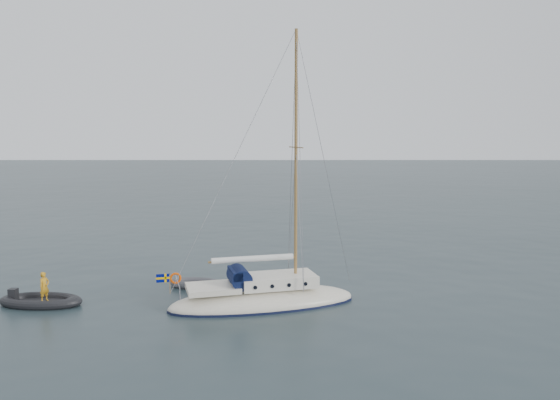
{
  "coord_description": "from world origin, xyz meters",
  "views": [
    {
      "loc": [
        -1.62,
        -27.57,
        7.93
      ],
      "look_at": [
        -1.6,
        0.0,
        4.66
      ],
      "focal_mm": 35.0,
      "sensor_mm": 36.0,
      "label": 1
    }
  ],
  "objects": [
    {
      "name": "sailboat",
      "position": [
        -2.38,
        -2.74,
        1.01
      ],
      "size": [
        9.33,
        2.8,
        13.29
      ],
      "rotation": [
        0.0,
        0.0,
        0.26
      ],
      "color": "beige",
      "rests_on": "ground"
    },
    {
      "name": "rib",
      "position": [
        -12.86,
        -2.7,
        0.25
      ],
      "size": [
        3.95,
        1.79,
        1.61
      ],
      "rotation": [
        0.0,
        0.0,
        -0.07
      ],
      "color": "black",
      "rests_on": "ground"
    },
    {
      "name": "ground",
      "position": [
        0.0,
        0.0,
        0.0
      ],
      "size": [
        300.0,
        300.0,
        0.0
      ],
      "primitive_type": "plane",
      "color": "black",
      "rests_on": "ground"
    },
    {
      "name": "dinghy",
      "position": [
        -5.99,
        0.36,
        0.18
      ],
      "size": [
        2.92,
        1.32,
        0.42
      ],
      "rotation": [
        0.0,
        0.0,
        -0.19
      ],
      "color": "#4E4E53",
      "rests_on": "ground"
    }
  ]
}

